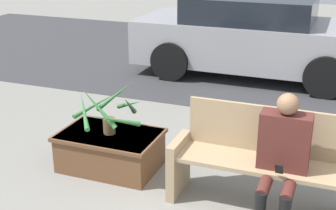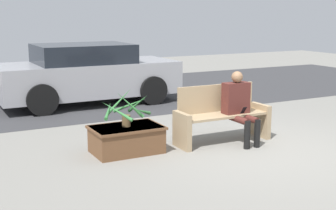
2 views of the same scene
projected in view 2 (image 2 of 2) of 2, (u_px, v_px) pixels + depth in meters
ground_plane at (263, 151)px, 7.55m from camera, size 30.00×30.00×0.00m
road_surface at (120, 93)px, 12.87m from camera, size 20.00×6.00×0.01m
bench at (221, 115)px, 8.02m from camera, size 1.70×0.50×0.97m
person_seated at (239, 103)px, 7.91m from camera, size 0.46×0.64×1.22m
planter_box at (127, 138)px, 7.42m from camera, size 1.11×0.74×0.43m
potted_plant at (126, 110)px, 7.34m from camera, size 0.82×0.81×0.61m
parked_car at (87, 74)px, 11.36m from camera, size 4.28×1.98×1.45m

